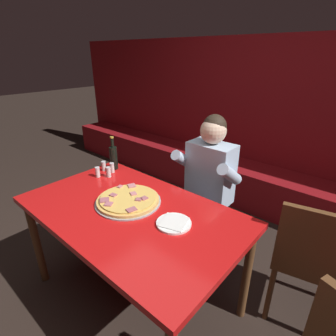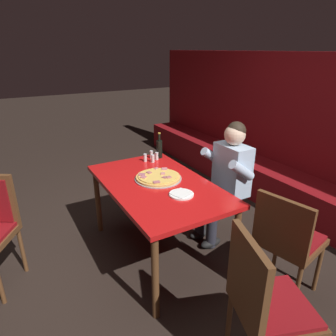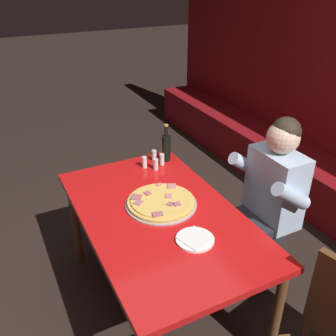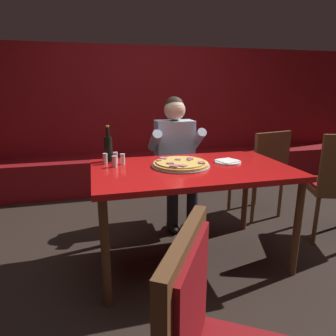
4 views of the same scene
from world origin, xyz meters
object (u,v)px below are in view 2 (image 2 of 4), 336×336
Objects in this scene: main_dining_table at (157,190)px; beer_bottle at (159,148)px; diner_seated_blue_shirt at (225,177)px; shaker_red_pepper_flakes at (157,156)px; shaker_oregano at (151,155)px; shaker_parmesan at (153,159)px; plate_white_paper at (181,194)px; pizza at (158,177)px; dining_chair_by_booth at (287,237)px; shaker_black_pepper at (145,158)px; dining_chair_near_right at (263,299)px.

main_dining_table is 0.71m from beer_bottle.
diner_seated_blue_shirt is at bearing 29.74° from beer_bottle.
shaker_red_pepper_flakes is 0.07× the size of diner_seated_blue_shirt.
diner_seated_blue_shirt reaches higher than main_dining_table.
shaker_oregano is 0.07× the size of diner_seated_blue_shirt.
beer_bottle is 0.18m from shaker_parmesan.
shaker_parmesan is at bearing 169.70° from plate_white_paper.
pizza is 2.12× the size of plate_white_paper.
dining_chair_by_booth is (1.53, 0.34, -0.25)m from shaker_red_pepper_flakes.
shaker_black_pepper is 0.09× the size of dining_chair_near_right.
pizza is at bearing 177.35° from dining_chair_near_right.
pizza is at bearing 146.86° from main_dining_table.
shaker_red_pepper_flakes is at bearing -167.47° from dining_chair_by_booth.
dining_chair_near_right is at bearing -2.65° from pizza.
plate_white_paper is at bearing -5.73° from shaker_black_pepper.
beer_bottle reaches higher than main_dining_table.
plate_white_paper is 0.16× the size of diner_seated_blue_shirt.
pizza is 0.40m from plate_white_paper.
shaker_black_pepper is at bearing -59.20° from shaker_oregano.
shaker_red_pepper_flakes is (-0.87, 0.22, 0.03)m from plate_white_paper.
beer_bottle reaches higher than dining_chair_near_right.
shaker_oregano is at bearing 168.27° from plate_white_paper.
pizza is 0.48× the size of dining_chair_by_booth.
beer_bottle is 3.40× the size of shaker_oregano.
diner_seated_blue_shirt is (0.09, 0.74, 0.01)m from main_dining_table.
pizza reaches higher than plate_white_paper.
pizza is 5.18× the size of shaker_red_pepper_flakes.
shaker_parmesan is at bearing -20.21° from shaker_oregano.
diner_seated_blue_shirt reaches higher than dining_chair_near_right.
diner_seated_blue_shirt is (0.16, 0.69, -0.09)m from pizza.
shaker_red_pepper_flakes is at bearing 82.72° from shaker_black_pepper.
shaker_black_pepper is 0.88m from diner_seated_blue_shirt.
shaker_oregano is 0.87m from diner_seated_blue_shirt.
shaker_parmesan reaches higher than pizza.
shaker_oregano is at bearing 159.79° from shaker_parmesan.
beer_bottle is 0.21m from shaker_black_pepper.
pizza is at bearing -20.73° from shaker_oregano.
plate_white_paper is 1.05m from dining_chair_near_right.
dining_chair_by_booth reaches higher than main_dining_table.
plate_white_paper is 0.72× the size of beer_bottle.
shaker_black_pepper reaches higher than plate_white_paper.
shaker_black_pepper is at bearing -97.28° from shaker_red_pepper_flakes.
beer_bottle is at bearing 126.12° from shaker_parmesan.
main_dining_table is at bearing -147.61° from dining_chair_by_booth.
dining_chair_near_right is (1.90, -0.30, -0.24)m from shaker_red_pepper_flakes.
shaker_oregano reaches higher than plate_white_paper.
dining_chair_near_right is (1.91, -0.17, -0.24)m from shaker_black_pepper.
main_dining_table is 3.33× the size of pizza.
dining_chair_by_booth is (1.61, 0.37, -0.25)m from shaker_oregano.
shaker_oregano is 1.00× the size of shaker_red_pepper_flakes.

